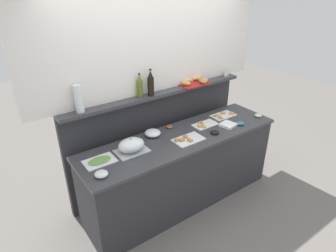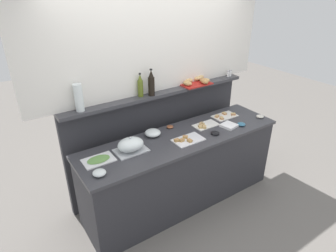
{
  "view_description": "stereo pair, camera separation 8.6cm",
  "coord_description": "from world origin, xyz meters",
  "px_view_note": "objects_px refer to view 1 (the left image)",
  "views": [
    {
      "loc": [
        -1.86,
        -2.32,
        2.58
      ],
      "look_at": [
        -0.13,
        0.1,
        1.07
      ],
      "focal_mm": 31.38,
      "sensor_mm": 36.0,
      "label": 1
    },
    {
      "loc": [
        -1.79,
        -2.37,
        2.58
      ],
      "look_at": [
        -0.13,
        0.1,
        1.07
      ],
      "focal_mm": 31.38,
      "sensor_mm": 36.0,
      "label": 2
    }
  ],
  "objects_px": {
    "condiment_bowl_cream": "(169,127)",
    "wine_bottle_dark": "(151,84)",
    "sandwich_platter_side": "(223,115)",
    "pepper_shaker": "(228,73)",
    "sandwich_platter_front": "(187,139)",
    "serving_cloche": "(131,146)",
    "condiment_bowl_dark": "(215,132)",
    "water_carafe": "(79,99)",
    "napkin_stack": "(228,125)",
    "salt_shaker": "(226,73)",
    "condiment_bowl_red": "(258,115)",
    "cold_cuts_platter": "(100,161)",
    "glass_bowl_medium": "(101,174)",
    "condiment_bowl_teal": "(240,123)",
    "glass_bowl_large": "(153,133)",
    "bread_basket": "(195,81)",
    "olive_oil_bottle": "(140,86)",
    "sandwich_platter_rear": "(204,125)"
  },
  "relations": [
    {
      "from": "glass_bowl_large",
      "to": "pepper_shaker",
      "type": "bearing_deg",
      "value": 9.26
    },
    {
      "from": "glass_bowl_medium",
      "to": "condiment_bowl_teal",
      "type": "height_order",
      "value": "glass_bowl_medium"
    },
    {
      "from": "salt_shaker",
      "to": "water_carafe",
      "type": "distance_m",
      "value": 2.09
    },
    {
      "from": "glass_bowl_medium",
      "to": "condiment_bowl_dark",
      "type": "height_order",
      "value": "glass_bowl_medium"
    },
    {
      "from": "sandwich_platter_side",
      "to": "water_carafe",
      "type": "bearing_deg",
      "value": 170.06
    },
    {
      "from": "glass_bowl_medium",
      "to": "water_carafe",
      "type": "relative_size",
      "value": 0.44
    },
    {
      "from": "glass_bowl_medium",
      "to": "napkin_stack",
      "type": "relative_size",
      "value": 0.75
    },
    {
      "from": "condiment_bowl_teal",
      "to": "bread_basket",
      "type": "bearing_deg",
      "value": 109.77
    },
    {
      "from": "sandwich_platter_front",
      "to": "condiment_bowl_red",
      "type": "bearing_deg",
      "value": -2.51
    },
    {
      "from": "glass_bowl_medium",
      "to": "condiment_bowl_cream",
      "type": "distance_m",
      "value": 1.16
    },
    {
      "from": "glass_bowl_large",
      "to": "bread_basket",
      "type": "bearing_deg",
      "value": 16.36
    },
    {
      "from": "sandwich_platter_rear",
      "to": "salt_shaker",
      "type": "height_order",
      "value": "salt_shaker"
    },
    {
      "from": "condiment_bowl_cream",
      "to": "condiment_bowl_dark",
      "type": "bearing_deg",
      "value": -51.07
    },
    {
      "from": "glass_bowl_medium",
      "to": "pepper_shaker",
      "type": "relative_size",
      "value": 1.46
    },
    {
      "from": "sandwich_platter_rear",
      "to": "glass_bowl_large",
      "type": "xyz_separation_m",
      "value": [
        -0.66,
        0.15,
        0.02
      ]
    },
    {
      "from": "sandwich_platter_rear",
      "to": "condiment_bowl_teal",
      "type": "relative_size",
      "value": 3.19
    },
    {
      "from": "condiment_bowl_teal",
      "to": "glass_bowl_medium",
      "type": "bearing_deg",
      "value": 179.58
    },
    {
      "from": "glass_bowl_large",
      "to": "condiment_bowl_teal",
      "type": "bearing_deg",
      "value": -20.31
    },
    {
      "from": "condiment_bowl_teal",
      "to": "bread_basket",
      "type": "xyz_separation_m",
      "value": [
        -0.23,
        0.63,
        0.43
      ]
    },
    {
      "from": "wine_bottle_dark",
      "to": "pepper_shaker",
      "type": "height_order",
      "value": "wine_bottle_dark"
    },
    {
      "from": "condiment_bowl_teal",
      "to": "condiment_bowl_red",
      "type": "distance_m",
      "value": 0.37
    },
    {
      "from": "sandwich_platter_side",
      "to": "napkin_stack",
      "type": "relative_size",
      "value": 1.93
    },
    {
      "from": "serving_cloche",
      "to": "salt_shaker",
      "type": "distance_m",
      "value": 1.82
    },
    {
      "from": "sandwich_platter_front",
      "to": "napkin_stack",
      "type": "bearing_deg",
      "value": -1.38
    },
    {
      "from": "napkin_stack",
      "to": "bread_basket",
      "type": "relative_size",
      "value": 0.4
    },
    {
      "from": "condiment_bowl_red",
      "to": "bread_basket",
      "type": "relative_size",
      "value": 0.22
    },
    {
      "from": "sandwich_platter_side",
      "to": "water_carafe",
      "type": "height_order",
      "value": "water_carafe"
    },
    {
      "from": "condiment_bowl_dark",
      "to": "napkin_stack",
      "type": "bearing_deg",
      "value": 10.53
    },
    {
      "from": "condiment_bowl_teal",
      "to": "wine_bottle_dark",
      "type": "relative_size",
      "value": 0.31
    },
    {
      "from": "cold_cuts_platter",
      "to": "serving_cloche",
      "type": "xyz_separation_m",
      "value": [
        0.36,
        -0.02,
        0.06
      ]
    },
    {
      "from": "sandwich_platter_front",
      "to": "serving_cloche",
      "type": "distance_m",
      "value": 0.65
    },
    {
      "from": "pepper_shaker",
      "to": "wine_bottle_dark",
      "type": "bearing_deg",
      "value": -178.89
    },
    {
      "from": "condiment_bowl_cream",
      "to": "wine_bottle_dark",
      "type": "height_order",
      "value": "wine_bottle_dark"
    },
    {
      "from": "salt_shaker",
      "to": "water_carafe",
      "type": "bearing_deg",
      "value": 180.0
    },
    {
      "from": "condiment_bowl_teal",
      "to": "wine_bottle_dark",
      "type": "distance_m",
      "value": 1.23
    },
    {
      "from": "sandwich_platter_front",
      "to": "condiment_bowl_dark",
      "type": "xyz_separation_m",
      "value": [
        0.36,
        -0.07,
        0.01
      ]
    },
    {
      "from": "sandwich_platter_front",
      "to": "olive_oil_bottle",
      "type": "relative_size",
      "value": 1.27
    },
    {
      "from": "sandwich_platter_front",
      "to": "wine_bottle_dark",
      "type": "relative_size",
      "value": 1.11
    },
    {
      "from": "condiment_bowl_teal",
      "to": "salt_shaker",
      "type": "xyz_separation_m",
      "value": [
        0.32,
        0.62,
        0.44
      ]
    },
    {
      "from": "sandwich_platter_side",
      "to": "pepper_shaker",
      "type": "height_order",
      "value": "pepper_shaker"
    },
    {
      "from": "sandwich_platter_front",
      "to": "bread_basket",
      "type": "xyz_separation_m",
      "value": [
        0.56,
        0.55,
        0.44
      ]
    },
    {
      "from": "serving_cloche",
      "to": "wine_bottle_dark",
      "type": "height_order",
      "value": "wine_bottle_dark"
    },
    {
      "from": "condiment_bowl_cream",
      "to": "condiment_bowl_red",
      "type": "relative_size",
      "value": 0.88
    },
    {
      "from": "olive_oil_bottle",
      "to": "cold_cuts_platter",
      "type": "bearing_deg",
      "value": -151.49
    },
    {
      "from": "cold_cuts_platter",
      "to": "wine_bottle_dark",
      "type": "bearing_deg",
      "value": 22.47
    },
    {
      "from": "sandwich_platter_side",
      "to": "wine_bottle_dark",
      "type": "bearing_deg",
      "value": 163.01
    },
    {
      "from": "sandwich_platter_side",
      "to": "serving_cloche",
      "type": "relative_size",
      "value": 0.96
    },
    {
      "from": "condiment_bowl_teal",
      "to": "olive_oil_bottle",
      "type": "relative_size",
      "value": 0.36
    },
    {
      "from": "sandwich_platter_side",
      "to": "condiment_bowl_red",
      "type": "bearing_deg",
      "value": -37.62
    },
    {
      "from": "condiment_bowl_dark",
      "to": "wine_bottle_dark",
      "type": "relative_size",
      "value": 0.32
    }
  ]
}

